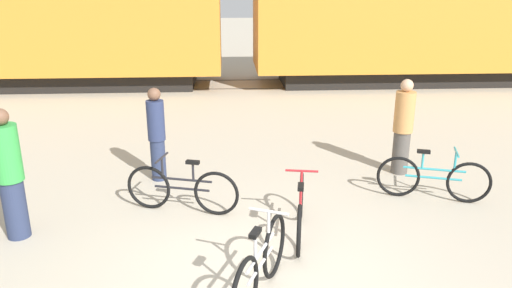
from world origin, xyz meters
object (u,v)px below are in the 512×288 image
at_px(bicycle_teal, 433,178).
at_px(bicycle_silver, 261,266).
at_px(freight_train, 238,0).
at_px(person_in_tan, 403,127).
at_px(bicycle_maroon, 300,210).
at_px(person_in_green, 10,175).
at_px(person_in_navy, 157,134).
at_px(bicycle_black, 182,189).

height_order(bicycle_teal, bicycle_silver, bicycle_silver).
xyz_separation_m(freight_train, person_in_tan, (2.73, -8.09, -1.86)).
bearing_deg(freight_train, person_in_tan, -71.36).
distance_m(bicycle_maroon, person_in_tan, 3.10).
bearing_deg(person_in_green, person_in_navy, -10.28).
height_order(bicycle_teal, bicycle_maroon, bicycle_teal).
height_order(bicycle_maroon, person_in_tan, person_in_tan).
distance_m(person_in_navy, person_in_green, 2.58).
bearing_deg(bicycle_silver, freight_train, 89.72).
relative_size(bicycle_black, person_in_navy, 1.05).
xyz_separation_m(bicycle_silver, person_in_tan, (2.78, 3.61, 0.46)).
height_order(bicycle_maroon, bicycle_black, bicycle_black).
distance_m(bicycle_teal, bicycle_black, 3.96).
distance_m(person_in_tan, person_in_green, 6.34).
xyz_separation_m(bicycle_teal, person_in_navy, (-4.47, 1.11, 0.48)).
bearing_deg(freight_train, bicycle_black, -96.59).
bearing_deg(bicycle_black, person_in_tan, 19.84).
height_order(person_in_navy, person_in_tan, person_in_tan).
relative_size(freight_train, bicycle_silver, 29.27).
xyz_separation_m(freight_train, bicycle_silver, (-0.06, -11.70, -2.32)).
bearing_deg(person_in_tan, bicycle_silver, 12.36).
xyz_separation_m(bicycle_silver, person_in_green, (-3.23, 1.59, 0.51)).
bearing_deg(bicycle_maroon, bicycle_teal, 23.94).
bearing_deg(person_in_tan, bicycle_maroon, 5.55).
height_order(freight_train, person_in_tan, freight_train).
relative_size(bicycle_maroon, person_in_navy, 1.06).
bearing_deg(bicycle_silver, bicycle_maroon, 65.74).
bearing_deg(person_in_navy, bicycle_maroon, -130.98).
bearing_deg(bicycle_teal, person_in_green, -172.17).
bearing_deg(bicycle_maroon, person_in_green, 177.57).
height_order(bicycle_teal, person_in_green, person_in_green).
height_order(freight_train, person_in_green, freight_train).
xyz_separation_m(bicycle_teal, bicycle_black, (-3.95, -0.21, 0.01)).
bearing_deg(bicycle_black, person_in_green, -163.75).
relative_size(freight_train, person_in_green, 26.43).
bearing_deg(person_in_navy, bicycle_black, -155.54).
bearing_deg(freight_train, bicycle_silver, -90.28).
distance_m(bicycle_silver, person_in_navy, 3.90).
xyz_separation_m(freight_train, bicycle_teal, (2.86, -9.26, -2.36)).
relative_size(bicycle_silver, person_in_green, 0.90).
relative_size(freight_train, bicycle_teal, 28.44).
distance_m(bicycle_teal, person_in_navy, 4.63).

